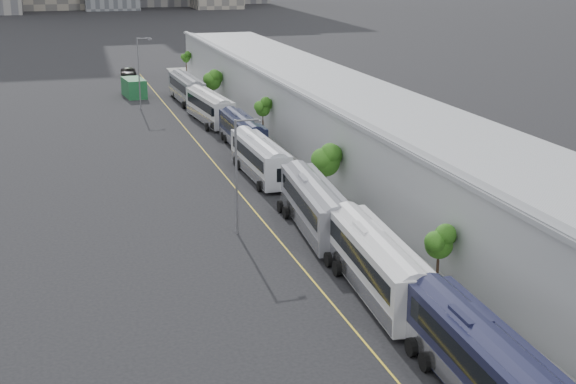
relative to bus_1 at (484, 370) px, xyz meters
name	(u,v)px	position (x,y,z in m)	size (l,w,h in m)	color
sidewalk	(360,191)	(7.40, 34.40, -1.60)	(10.00, 170.00, 0.12)	gray
lane_line	(247,202)	(-3.10, 34.40, -1.65)	(0.12, 160.00, 0.02)	gold
depot	(403,151)	(11.39, 34.40, 1.86)	(12.45, 160.40, 7.20)	gray
bus_1	(484,370)	(0.00, 0.00, 0.00)	(3.27, 13.53, 3.93)	black
bus_2	(377,269)	(0.02, 13.09, 0.03)	(3.69, 13.83, 4.00)	silver
bus_3	(315,210)	(0.17, 25.60, 0.00)	(3.82, 13.60, 3.92)	gray
bus_4	(260,161)	(0.01, 41.68, -0.08)	(2.85, 12.79, 3.73)	silver
bus_5	(242,135)	(1.17, 53.67, -0.14)	(2.76, 12.32, 3.60)	black
bus_6	(210,110)	(0.47, 68.29, -0.02)	(3.74, 13.40, 3.87)	silver
bus_7	(187,91)	(0.19, 83.57, -0.02)	(3.18, 13.39, 3.89)	slate
tree_1	(439,241)	(4.29, 13.27, 1.37)	(1.81, 1.81, 3.96)	black
tree_2	(326,158)	(3.93, 34.04, 1.81)	(2.53, 2.53, 4.74)	black
tree_3	(263,107)	(4.36, 56.93, 2.15)	(1.68, 1.68, 4.69)	black
tree_4	(212,79)	(3.93, 83.48, 1.59)	(2.54, 2.54, 4.52)	black
tree_5	(186,58)	(4.51, 109.30, 1.48)	(1.38, 1.38, 3.89)	black
street_lamp_near	(239,169)	(-5.56, 26.59, 3.46)	(2.04, 0.22, 8.85)	#59595E
street_lamp_far	(140,69)	(-6.70, 79.82, 3.89)	(2.04, 0.22, 9.70)	#59595E
shipping_container	(134,88)	(-6.57, 90.42, -0.30)	(2.70, 6.10, 2.72)	#174B27
suv	(128,72)	(-5.30, 111.36, -0.89)	(2.56, 5.55, 1.54)	black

